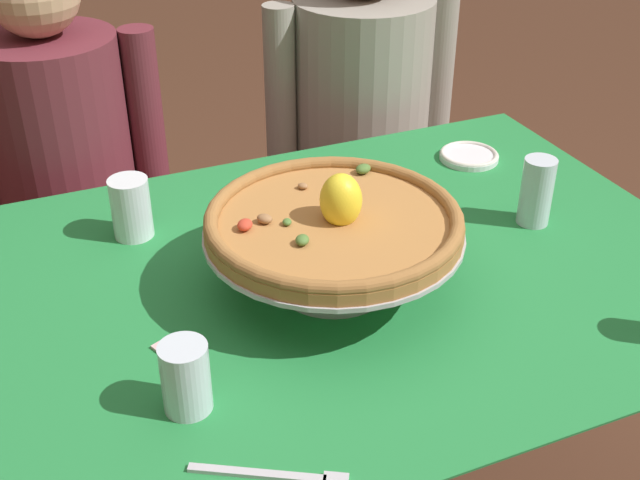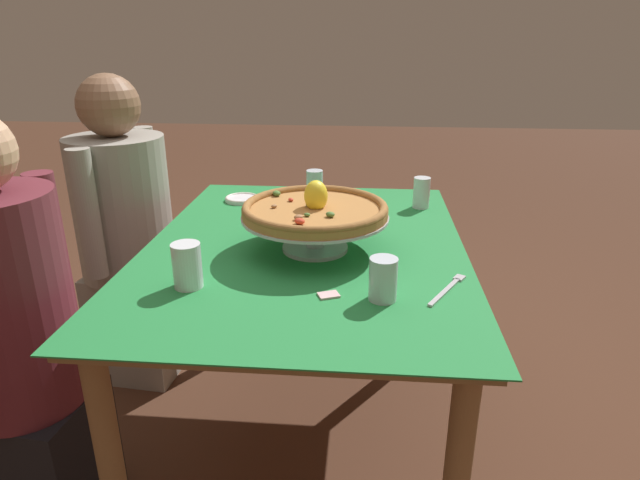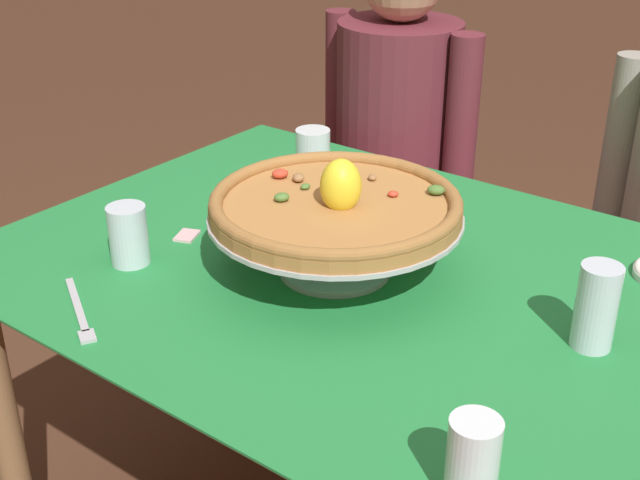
% 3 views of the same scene
% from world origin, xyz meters
% --- Properties ---
extents(ground_plane, '(14.00, 14.00, 0.00)m').
position_xyz_m(ground_plane, '(0.00, 0.00, 0.00)').
color(ground_plane, '#4C2D1E').
extents(dining_table, '(1.31, 0.96, 0.76)m').
position_xyz_m(dining_table, '(0.00, 0.00, 0.66)').
color(dining_table, olive).
rests_on(dining_table, ground).
extents(pizza_stand, '(0.43, 0.43, 0.11)m').
position_xyz_m(pizza_stand, '(-0.04, -0.03, 0.84)').
color(pizza_stand, '#B7B7C1').
rests_on(pizza_stand, dining_table).
extents(pizza, '(0.42, 0.42, 0.10)m').
position_xyz_m(pizza, '(-0.04, -0.03, 0.89)').
color(pizza, '#AD753D').
rests_on(pizza, pizza_stand).
extents(water_glass_front_right, '(0.06, 0.06, 0.11)m').
position_xyz_m(water_glass_front_right, '(0.41, -0.38, 0.81)').
color(water_glass_front_right, white).
rests_on(water_glass_front_right, dining_table).
extents(water_glass_front_left, '(0.07, 0.07, 0.11)m').
position_xyz_m(water_glass_front_left, '(-0.35, -0.23, 0.81)').
color(water_glass_front_left, silver).
rests_on(water_glass_front_left, dining_table).
extents(water_glass_side_right, '(0.06, 0.06, 0.13)m').
position_xyz_m(water_glass_side_right, '(0.40, 0.01, 0.82)').
color(water_glass_side_right, silver).
rests_on(water_glass_side_right, dining_table).
extents(water_glass_back_left, '(0.07, 0.07, 0.12)m').
position_xyz_m(water_glass_back_left, '(-0.32, 0.26, 0.81)').
color(water_glass_back_left, white).
rests_on(water_glass_back_left, dining_table).
extents(side_plate, '(0.13, 0.13, 0.02)m').
position_xyz_m(side_plate, '(0.43, 0.29, 0.77)').
color(side_plate, white).
rests_on(side_plate, dining_table).
extents(dinner_fork, '(0.19, 0.12, 0.01)m').
position_xyz_m(dinner_fork, '(-0.28, -0.39, 0.76)').
color(dinner_fork, '#B7B7C1').
rests_on(dinner_fork, dining_table).
extents(sugar_packet, '(0.05, 0.06, 0.00)m').
position_xyz_m(sugar_packet, '(-0.34, -0.10, 0.76)').
color(sugar_packet, beige).
rests_on(sugar_packet, dining_table).
extents(diner_left, '(0.47, 0.35, 1.21)m').
position_xyz_m(diner_left, '(-0.39, 0.71, 0.57)').
color(diner_left, black).
rests_on(diner_left, ground).
extents(diner_right, '(0.52, 0.40, 1.23)m').
position_xyz_m(diner_right, '(0.39, 0.75, 0.61)').
color(diner_right, gray).
rests_on(diner_right, ground).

